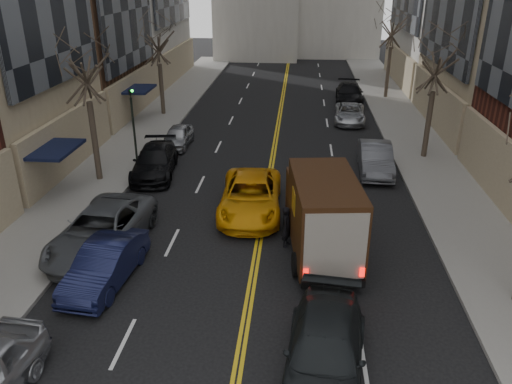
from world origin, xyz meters
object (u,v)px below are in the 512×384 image
taxi (251,196)px  pedestrian (287,227)px  observer_sedan (325,352)px  ups_truck (322,214)px

taxi → pedestrian: (1.72, -2.87, 0.04)m
observer_sedan → pedestrian: pedestrian is taller
ups_truck → observer_sedan: ups_truck is taller
ups_truck → taxi: size_ratio=1.07×
observer_sedan → pedestrian: (-1.22, 6.87, 0.09)m
pedestrian → ups_truck: bearing=-91.7°
observer_sedan → taxi: (-2.94, 9.74, 0.04)m
pedestrian → taxi: bearing=46.5°
observer_sedan → pedestrian: 6.98m
taxi → ups_truck: bearing=-49.4°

